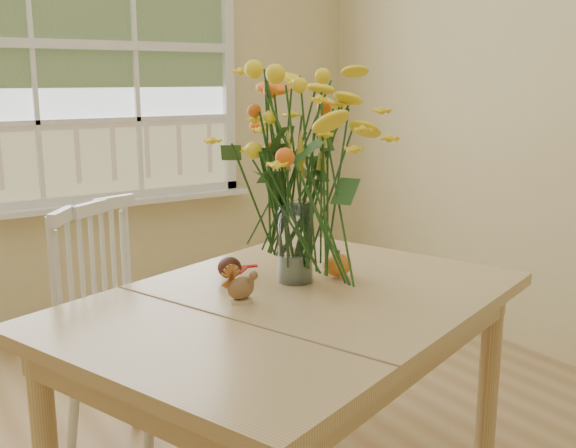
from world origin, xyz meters
TOP-DOWN VIEW (x-y plane):
  - wall_back at (0.00, 2.25)m, footprint 4.00×0.02m
  - window at (0.00, 2.21)m, footprint 2.42×0.12m
  - dining_table at (0.21, 0.14)m, footprint 1.63×1.39m
  - windsor_chair at (-0.11, 0.77)m, footprint 0.59×0.58m
  - flower_vase at (0.31, 0.26)m, footprint 0.53×0.53m
  - pumpkin at (0.45, 0.23)m, footprint 0.09×0.09m
  - turkey_figurine at (0.06, 0.18)m, footprint 0.09×0.07m
  - dark_gourd at (0.14, 0.40)m, footprint 0.13×0.08m

SIDE VIEW (x-z plane):
  - windsor_chair at x=-0.11m, z-range 0.06..0.99m
  - dining_table at x=0.21m, z-range 0.28..1.02m
  - dark_gourd at x=0.14m, z-range 0.74..0.81m
  - pumpkin at x=0.45m, z-range 0.74..0.81m
  - turkey_figurine at x=0.06m, z-range 0.73..0.83m
  - flower_vase at x=0.31m, z-range 0.80..1.43m
  - wall_back at x=0.00m, z-range 0.00..2.70m
  - window at x=0.00m, z-range 0.66..2.40m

